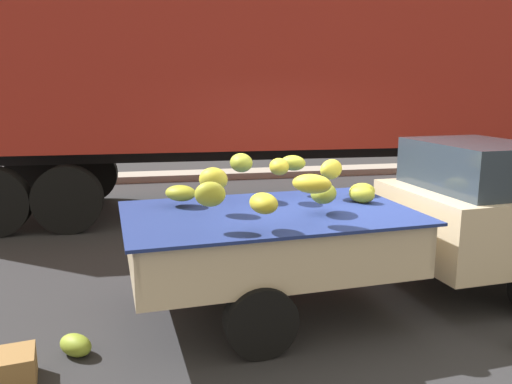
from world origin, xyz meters
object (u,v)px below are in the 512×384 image
(pickup_truck, at_px, (440,217))
(fallen_banana_bunch_near_tailgate, at_px, (76,345))
(semi_trailer, at_px, (273,72))
(produce_crate, at_px, (0,371))

(pickup_truck, relative_size, fallen_banana_bunch_near_tailgate, 15.39)
(pickup_truck, relative_size, semi_trailer, 0.43)
(semi_trailer, bearing_deg, produce_crate, -120.41)
(fallen_banana_bunch_near_tailgate, xyz_separation_m, produce_crate, (-0.51, -0.38, 0.04))
(semi_trailer, height_order, fallen_banana_bunch_near_tailgate, semi_trailer)
(semi_trailer, relative_size, produce_crate, 23.21)
(produce_crate, bearing_deg, pickup_truck, 13.63)
(semi_trailer, height_order, produce_crate, semi_trailer)
(pickup_truck, relative_size, produce_crate, 9.89)
(fallen_banana_bunch_near_tailgate, distance_m, produce_crate, 0.64)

